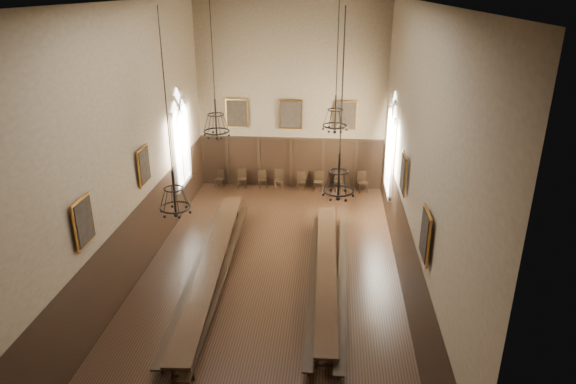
# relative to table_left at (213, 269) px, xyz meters

# --- Properties ---
(floor) EXTENTS (9.00, 18.00, 0.02)m
(floor) POSITION_rel_table_left_xyz_m (1.90, 0.11, -0.43)
(floor) COLOR black
(floor) RESTS_ON ground
(ceiling) EXTENTS (9.00, 18.00, 0.02)m
(ceiling) POSITION_rel_table_left_xyz_m (1.90, 0.11, 8.59)
(ceiling) COLOR black
(ceiling) RESTS_ON ground
(wall_back) EXTENTS (9.00, 0.02, 9.00)m
(wall_back) POSITION_rel_table_left_xyz_m (1.90, 9.12, 4.08)
(wall_back) COLOR #7D644D
(wall_back) RESTS_ON ground
(wall_front) EXTENTS (9.00, 0.02, 9.00)m
(wall_front) POSITION_rel_table_left_xyz_m (1.90, -8.90, 4.08)
(wall_front) COLOR #7D644D
(wall_front) RESTS_ON ground
(wall_left) EXTENTS (0.02, 18.00, 9.00)m
(wall_left) POSITION_rel_table_left_xyz_m (-2.61, 0.11, 4.08)
(wall_left) COLOR #7D644D
(wall_left) RESTS_ON ground
(wall_right) EXTENTS (0.02, 18.00, 9.00)m
(wall_right) POSITION_rel_table_left_xyz_m (6.41, 0.11, 4.08)
(wall_right) COLOR #7D644D
(wall_right) RESTS_ON ground
(wainscot_panelling) EXTENTS (9.00, 18.00, 2.50)m
(wainscot_panelling) POSITION_rel_table_left_xyz_m (1.90, 0.11, 0.83)
(wainscot_panelling) COLOR black
(wainscot_panelling) RESTS_ON floor
(table_left) EXTENTS (1.38, 10.74, 0.84)m
(table_left) POSITION_rel_table_left_xyz_m (0.00, 0.00, 0.00)
(table_left) COLOR black
(table_left) RESTS_ON floor
(table_right) EXTENTS (0.82, 9.36, 0.73)m
(table_right) POSITION_rel_table_left_xyz_m (3.86, 0.12, -0.05)
(table_right) COLOR black
(table_right) RESTS_ON floor
(bench_left_outer) EXTENTS (0.85, 10.44, 0.47)m
(bench_left_outer) POSITION_rel_table_left_xyz_m (-0.56, 0.15, -0.12)
(bench_left_outer) COLOR black
(bench_left_outer) RESTS_ON floor
(bench_left_inner) EXTENTS (0.60, 10.66, 0.48)m
(bench_left_inner) POSITION_rel_table_left_xyz_m (0.36, -0.09, -0.11)
(bench_left_inner) COLOR black
(bench_left_inner) RESTS_ON floor
(bench_right_inner) EXTENTS (0.38, 9.33, 0.42)m
(bench_right_inner) POSITION_rel_table_left_xyz_m (3.44, -0.08, -0.15)
(bench_right_inner) COLOR black
(bench_right_inner) RESTS_ON floor
(bench_right_outer) EXTENTS (0.57, 9.94, 0.45)m
(bench_right_outer) POSITION_rel_table_left_xyz_m (4.40, 0.13, -0.13)
(bench_right_outer) COLOR black
(bench_right_outer) RESTS_ON floor
(chair_0) EXTENTS (0.48, 0.48, 0.88)m
(chair_0) POSITION_rel_table_left_xyz_m (-1.64, 8.68, -0.15)
(chair_0) COLOR black
(chair_0) RESTS_ON floor
(chair_1) EXTENTS (0.47, 0.47, 0.96)m
(chair_1) POSITION_rel_table_left_xyz_m (-0.52, 8.71, -0.13)
(chair_1) COLOR black
(chair_1) RESTS_ON floor
(chair_2) EXTENTS (0.47, 0.47, 0.88)m
(chair_2) POSITION_rel_table_left_xyz_m (0.52, 8.73, -0.15)
(chair_2) COLOR black
(chair_2) RESTS_ON floor
(chair_3) EXTENTS (0.44, 0.44, 0.96)m
(chair_3) POSITION_rel_table_left_xyz_m (1.33, 8.72, -0.13)
(chair_3) COLOR black
(chair_3) RESTS_ON floor
(chair_4) EXTENTS (0.43, 0.43, 0.88)m
(chair_4) POSITION_rel_table_left_xyz_m (2.45, 8.67, -0.15)
(chair_4) COLOR black
(chair_4) RESTS_ON floor
(chair_5) EXTENTS (0.46, 0.46, 0.98)m
(chair_5) POSITION_rel_table_left_xyz_m (3.30, 8.59, -0.12)
(chair_5) COLOR black
(chair_5) RESTS_ON floor
(chair_6) EXTENTS (0.50, 0.50, 0.99)m
(chair_6) POSITION_rel_table_left_xyz_m (4.29, 8.69, -0.12)
(chair_6) COLOR black
(chair_6) RESTS_ON floor
(chair_7) EXTENTS (0.55, 0.55, 1.01)m
(chair_7) POSITION_rel_table_left_xyz_m (5.45, 8.65, -0.11)
(chair_7) COLOR black
(chair_7) RESTS_ON floor
(chandelier_back_left) EXTENTS (0.93, 0.93, 4.51)m
(chandelier_back_left) POSITION_rel_table_left_xyz_m (-0.16, 2.28, 4.51)
(chandelier_back_left) COLOR black
(chandelier_back_left) RESTS_ON ceiling
(chandelier_back_right) EXTENTS (0.87, 0.87, 4.26)m
(chandelier_back_right) POSITION_rel_table_left_xyz_m (3.99, 2.51, 4.75)
(chandelier_back_right) COLOR black
(chandelier_back_right) RESTS_ON ceiling
(chandelier_front_left) EXTENTS (0.85, 0.85, 5.32)m
(chandelier_front_left) POSITION_rel_table_left_xyz_m (-0.27, -2.55, 3.77)
(chandelier_front_left) COLOR black
(chandelier_front_left) RESTS_ON ceiling
(chandelier_front_right) EXTENTS (0.82, 0.82, 4.69)m
(chandelier_front_right) POSITION_rel_table_left_xyz_m (4.11, -2.51, 4.36)
(chandelier_front_right) COLOR black
(chandelier_front_right) RESTS_ON ceiling
(portrait_back_0) EXTENTS (1.10, 0.12, 1.40)m
(portrait_back_0) POSITION_rel_table_left_xyz_m (-0.70, 8.99, 3.28)
(portrait_back_0) COLOR #BC7A2D
(portrait_back_0) RESTS_ON wall_back
(portrait_back_1) EXTENTS (1.10, 0.12, 1.40)m
(portrait_back_1) POSITION_rel_table_left_xyz_m (1.90, 8.99, 3.28)
(portrait_back_1) COLOR #BC7A2D
(portrait_back_1) RESTS_ON wall_back
(portrait_back_2) EXTENTS (1.10, 0.12, 1.40)m
(portrait_back_2) POSITION_rel_table_left_xyz_m (4.50, 8.99, 3.28)
(portrait_back_2) COLOR #BC7A2D
(portrait_back_2) RESTS_ON wall_back
(portrait_left_0) EXTENTS (0.12, 1.00, 1.30)m
(portrait_left_0) POSITION_rel_table_left_xyz_m (-2.48, 1.11, 3.28)
(portrait_left_0) COLOR #BC7A2D
(portrait_left_0) RESTS_ON wall_left
(portrait_left_1) EXTENTS (0.12, 1.00, 1.30)m
(portrait_left_1) POSITION_rel_table_left_xyz_m (-2.48, -3.39, 3.28)
(portrait_left_1) COLOR #BC7A2D
(portrait_left_1) RESTS_ON wall_left
(portrait_right_0) EXTENTS (0.12, 1.00, 1.30)m
(portrait_right_0) POSITION_rel_table_left_xyz_m (6.28, 1.11, 3.28)
(portrait_right_0) COLOR #BC7A2D
(portrait_right_0) RESTS_ON wall_right
(portrait_right_1) EXTENTS (0.12, 1.00, 1.30)m
(portrait_right_1) POSITION_rel_table_left_xyz_m (6.28, -3.39, 3.28)
(portrait_right_1) COLOR #BC7A2D
(portrait_right_1) RESTS_ON wall_right
(window_right) EXTENTS (0.20, 2.20, 4.60)m
(window_right) POSITION_rel_table_left_xyz_m (6.33, 5.61, 2.98)
(window_right) COLOR white
(window_right) RESTS_ON wall_right
(window_left) EXTENTS (0.20, 2.20, 4.60)m
(window_left) POSITION_rel_table_left_xyz_m (-2.53, 5.61, 2.98)
(window_left) COLOR white
(window_left) RESTS_ON wall_left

